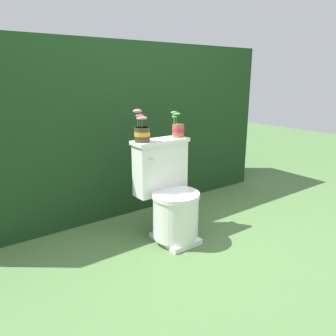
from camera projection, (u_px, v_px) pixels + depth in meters
ground_plane at (174, 237)px, 2.70m from camera, size 12.00×12.00×0.00m
hedge_backdrop at (111, 126)px, 3.32m from camera, size 3.23×0.81×1.59m
toilet at (170, 197)px, 2.61m from camera, size 0.47×0.48×0.80m
potted_plant_left at (142, 131)px, 2.47m from camera, size 0.12×0.12×0.25m
potted_plant_midleft at (178, 128)px, 2.67m from camera, size 0.11×0.10×0.21m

